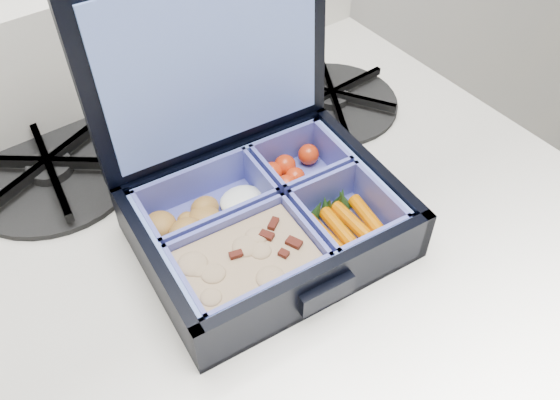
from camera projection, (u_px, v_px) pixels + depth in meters
bento_box at (269, 221)px, 0.55m from camera, size 0.25×0.20×0.06m
burner_grate at (332, 97)px, 0.71m from camera, size 0.16×0.16×0.02m
burner_grate_rear at (50, 168)px, 0.62m from camera, size 0.24×0.24×0.02m
fork at (228, 130)px, 0.68m from camera, size 0.11×0.18×0.01m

